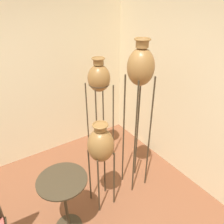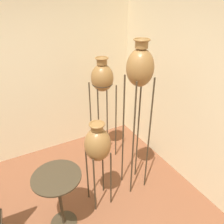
# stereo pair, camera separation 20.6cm
# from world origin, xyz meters

# --- Properties ---
(wall_back) EXTENTS (8.15, 0.06, 2.70)m
(wall_back) POSITION_xyz_m (0.00, 2.11, 1.35)
(wall_back) COLOR beige
(wall_back) RESTS_ON ground_plane
(vase_stand_tall) EXTENTS (0.30, 0.30, 2.02)m
(vase_stand_tall) POSITION_xyz_m (1.35, 0.66, 1.68)
(vase_stand_tall) COLOR #382D1E
(vase_stand_tall) RESTS_ON ground_plane
(vase_stand_medium) EXTENTS (0.33, 0.33, 1.65)m
(vase_stand_medium) POSITION_xyz_m (1.29, 1.48, 1.34)
(vase_stand_medium) COLOR #382D1E
(vase_stand_medium) RESTS_ON ground_plane
(vase_stand_short) EXTENTS (0.31, 0.31, 1.19)m
(vase_stand_short) POSITION_xyz_m (0.80, 0.63, 0.91)
(vase_stand_short) COLOR #382D1E
(vase_stand_short) RESTS_ON ground_plane
(side_table) EXTENTS (0.52, 0.52, 0.76)m
(side_table) POSITION_xyz_m (0.27, 0.53, 0.55)
(side_table) COLOR #382D1E
(side_table) RESTS_ON ground_plane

